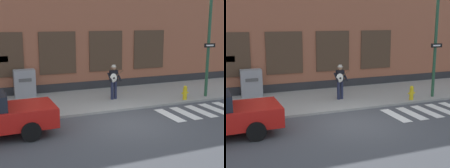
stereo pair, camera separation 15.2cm
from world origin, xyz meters
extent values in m
plane|color=#424449|center=(0.00, 0.00, 0.00)|extent=(160.00, 160.00, 0.00)
cube|color=gray|center=(0.00, 3.76, 0.05)|extent=(28.00, 4.42, 0.11)
cube|color=#99563D|center=(0.00, 7.97, 4.02)|extent=(28.00, 4.00, 8.05)
cube|color=#28282B|center=(0.00, 5.95, 0.28)|extent=(28.00, 0.04, 0.55)
cube|color=#473323|center=(-4.13, 5.94, 2.21)|extent=(1.97, 0.06, 2.25)
cube|color=black|center=(-4.13, 5.93, 2.21)|extent=(1.85, 0.03, 2.13)
cube|color=#473323|center=(-1.38, 5.94, 2.21)|extent=(1.97, 0.06, 2.25)
cube|color=black|center=(-1.38, 5.93, 2.21)|extent=(1.85, 0.03, 2.13)
cube|color=#473323|center=(1.38, 5.94, 2.21)|extent=(1.97, 0.06, 2.25)
cube|color=black|center=(1.38, 5.93, 2.21)|extent=(1.85, 0.03, 2.13)
cube|color=#473323|center=(4.13, 5.94, 2.21)|extent=(1.97, 0.06, 2.25)
cube|color=black|center=(4.13, 5.93, 2.21)|extent=(1.85, 0.03, 2.13)
cube|color=yellow|center=(-4.13, 5.92, 2.01)|extent=(0.44, 0.02, 0.30)
cube|color=silver|center=(2.02, 0.25, 0.01)|extent=(0.42, 1.90, 0.01)
cube|color=silver|center=(2.82, 0.25, 0.01)|extent=(0.42, 1.90, 0.01)
cube|color=silver|center=(3.61, 0.25, 0.01)|extent=(0.42, 1.90, 0.01)
cube|color=silver|center=(4.41, 0.25, 0.01)|extent=(0.42, 1.90, 0.01)
cube|color=silver|center=(-2.86, 1.02, 0.74)|extent=(0.06, 0.24, 0.12)
cube|color=silver|center=(-2.84, -0.12, 0.74)|extent=(0.06, 0.24, 0.12)
cylinder|color=black|center=(-3.79, 1.31, 0.33)|extent=(0.66, 0.25, 0.66)
cylinder|color=black|center=(-3.76, -0.44, 0.33)|extent=(0.66, 0.25, 0.66)
cylinder|color=#1E233D|center=(0.85, 3.33, 0.55)|extent=(0.15, 0.15, 0.89)
cylinder|color=#1E233D|center=(0.67, 3.31, 0.55)|extent=(0.15, 0.15, 0.89)
cube|color=black|center=(0.76, 3.33, 1.27)|extent=(0.38, 0.23, 0.54)
sphere|color=#9E7051|center=(0.76, 3.33, 1.65)|extent=(0.22, 0.22, 0.22)
cylinder|color=beige|center=(0.76, 3.33, 1.71)|extent=(0.27, 0.28, 0.02)
cylinder|color=beige|center=(0.76, 3.33, 1.76)|extent=(0.18, 0.18, 0.09)
cylinder|color=black|center=(1.00, 3.22, 1.23)|extent=(0.10, 0.51, 0.39)
cylinder|color=black|center=(0.52, 3.23, 1.23)|extent=(0.10, 0.51, 0.39)
ellipsoid|color=silver|center=(0.68, 3.15, 1.20)|extent=(0.36, 0.12, 0.44)
cylinder|color=black|center=(0.68, 3.09, 1.20)|extent=(0.09, 0.01, 0.09)
cylinder|color=brown|center=(0.94, 3.13, 1.38)|extent=(0.47, 0.04, 0.34)
cylinder|color=#234C33|center=(5.34, 2.08, 2.65)|extent=(0.15, 0.15, 5.09)
cube|color=black|center=(5.33, 1.97, 2.71)|extent=(0.60, 0.10, 0.20)
cube|color=white|center=(5.32, 1.95, 2.71)|extent=(0.40, 0.06, 0.07)
cube|color=gray|center=(-3.21, 5.52, 0.80)|extent=(1.04, 0.60, 1.38)
cube|color=#4C4C4C|center=(-3.21, 5.21, 1.00)|extent=(0.62, 0.02, 0.16)
cylinder|color=gold|center=(3.95, 1.90, 0.38)|extent=(0.20, 0.20, 0.55)
sphere|color=gold|center=(3.95, 1.90, 0.72)|extent=(0.18, 0.18, 0.18)
cylinder|color=gold|center=(3.81, 1.90, 0.44)|extent=(0.10, 0.07, 0.07)
cylinder|color=gold|center=(4.09, 1.90, 0.44)|extent=(0.10, 0.07, 0.07)
camera|label=1|loc=(-4.99, -10.45, 3.93)|focal=50.00mm
camera|label=2|loc=(-4.85, -10.51, 3.93)|focal=50.00mm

